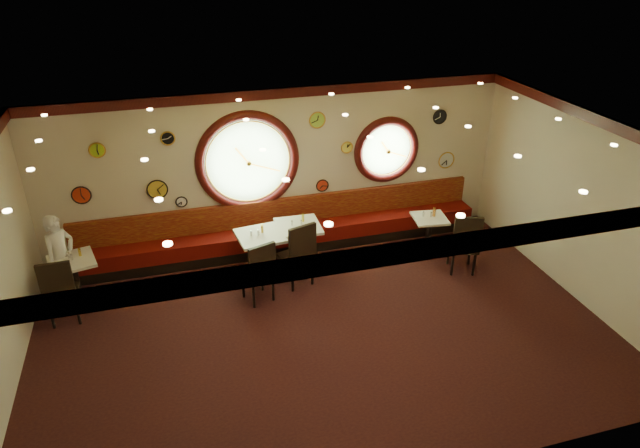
{
  "coord_description": "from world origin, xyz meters",
  "views": [
    {
      "loc": [
        -2.09,
        -7.05,
        5.72
      ],
      "look_at": [
        0.18,
        0.8,
        1.5
      ],
      "focal_mm": 32.0,
      "sensor_mm": 36.0,
      "label": 1
    }
  ],
  "objects_px": {
    "chair_b": "(260,269)",
    "condiment_b_pepper": "(258,232)",
    "chair_d": "(465,240)",
    "condiment_b_bottle": "(262,229)",
    "table_d": "(429,229)",
    "condiment_d_bottle": "(434,212)",
    "table_b": "(261,250)",
    "chair_c": "(299,251)",
    "condiment_a_pepper": "(72,257)",
    "condiment_a_bottle": "(80,252)",
    "condiment_c_salt": "(292,223)",
    "condiment_c_pepper": "(301,222)",
    "condiment_a_salt": "(69,255)",
    "table_c": "(299,240)",
    "condiment_d_pepper": "(431,214)",
    "condiment_c_bottle": "(303,218)",
    "condiment_d_salt": "(423,214)",
    "table_a": "(75,275)",
    "condiment_b_salt": "(251,233)",
    "waiter": "(62,257)",
    "chair_a": "(59,288)"
  },
  "relations": [
    {
      "from": "table_b",
      "to": "condiment_c_pepper",
      "type": "height_order",
      "value": "condiment_c_pepper"
    },
    {
      "from": "chair_b",
      "to": "condiment_c_salt",
      "type": "distance_m",
      "value": 1.3
    },
    {
      "from": "table_b",
      "to": "chair_c",
      "type": "xyz_separation_m",
      "value": [
        0.6,
        -0.48,
        0.16
      ]
    },
    {
      "from": "condiment_a_salt",
      "to": "condiment_a_pepper",
      "type": "height_order",
      "value": "condiment_a_pepper"
    },
    {
      "from": "condiment_a_pepper",
      "to": "condiment_c_salt",
      "type": "bearing_deg",
      "value": 0.75
    },
    {
      "from": "chair_b",
      "to": "condiment_c_pepper",
      "type": "bearing_deg",
      "value": 26.15
    },
    {
      "from": "condiment_a_pepper",
      "to": "condiment_a_bottle",
      "type": "distance_m",
      "value": 0.16
    },
    {
      "from": "condiment_a_salt",
      "to": "waiter",
      "type": "distance_m",
      "value": 0.2
    },
    {
      "from": "chair_d",
      "to": "condiment_b_salt",
      "type": "bearing_deg",
      "value": -176.21
    },
    {
      "from": "chair_b",
      "to": "condiment_a_bottle",
      "type": "distance_m",
      "value": 3.08
    },
    {
      "from": "chair_b",
      "to": "condiment_b_pepper",
      "type": "height_order",
      "value": "chair_b"
    },
    {
      "from": "condiment_b_bottle",
      "to": "condiment_b_pepper",
      "type": "bearing_deg",
      "value": -136.73
    },
    {
      "from": "condiment_c_bottle",
      "to": "condiment_d_bottle",
      "type": "distance_m",
      "value": 2.63
    },
    {
      "from": "chair_c",
      "to": "condiment_d_pepper",
      "type": "relative_size",
      "value": 7.47
    },
    {
      "from": "chair_b",
      "to": "chair_c",
      "type": "relative_size",
      "value": 0.92
    },
    {
      "from": "table_d",
      "to": "condiment_a_bottle",
      "type": "relative_size",
      "value": 5.15
    },
    {
      "from": "condiment_c_salt",
      "to": "waiter",
      "type": "distance_m",
      "value": 4.01
    },
    {
      "from": "condiment_b_bottle",
      "to": "condiment_d_pepper",
      "type": "bearing_deg",
      "value": 0.83
    },
    {
      "from": "waiter",
      "to": "chair_b",
      "type": "bearing_deg",
      "value": -67.18
    },
    {
      "from": "condiment_d_salt",
      "to": "condiment_b_pepper",
      "type": "height_order",
      "value": "condiment_b_pepper"
    },
    {
      "from": "table_b",
      "to": "condiment_d_pepper",
      "type": "height_order",
      "value": "table_b"
    },
    {
      "from": "table_a",
      "to": "condiment_b_salt",
      "type": "bearing_deg",
      "value": -2.79
    },
    {
      "from": "condiment_d_salt",
      "to": "condiment_b_pepper",
      "type": "xyz_separation_m",
      "value": [
        -3.32,
        -0.19,
        0.18
      ]
    },
    {
      "from": "table_d",
      "to": "condiment_d_bottle",
      "type": "xyz_separation_m",
      "value": [
        0.09,
        0.02,
        0.35
      ]
    },
    {
      "from": "condiment_b_salt",
      "to": "waiter",
      "type": "xyz_separation_m",
      "value": [
        -3.21,
        0.34,
        -0.15
      ]
    },
    {
      "from": "table_c",
      "to": "condiment_d_pepper",
      "type": "relative_size",
      "value": 8.45
    },
    {
      "from": "condiment_c_pepper",
      "to": "condiment_d_pepper",
      "type": "xyz_separation_m",
      "value": [
        2.62,
        -0.06,
        -0.17
      ]
    },
    {
      "from": "condiment_d_bottle",
      "to": "waiter",
      "type": "distance_m",
      "value": 6.87
    },
    {
      "from": "condiment_b_pepper",
      "to": "condiment_d_bottle",
      "type": "xyz_separation_m",
      "value": [
        3.53,
        0.14,
        -0.14
      ]
    },
    {
      "from": "condiment_c_salt",
      "to": "condiment_a_pepper",
      "type": "bearing_deg",
      "value": -179.25
    },
    {
      "from": "chair_c",
      "to": "chair_d",
      "type": "xyz_separation_m",
      "value": [
        3.01,
        -0.43,
        -0.03
      ]
    },
    {
      "from": "table_d",
      "to": "chair_d",
      "type": "height_order",
      "value": "chair_d"
    },
    {
      "from": "chair_c",
      "to": "condiment_a_bottle",
      "type": "distance_m",
      "value": 3.73
    },
    {
      "from": "chair_a",
      "to": "condiment_a_salt",
      "type": "height_order",
      "value": "chair_a"
    },
    {
      "from": "condiment_a_pepper",
      "to": "table_b",
      "type": "bearing_deg",
      "value": -2.6
    },
    {
      "from": "table_d",
      "to": "condiment_b_pepper",
      "type": "xyz_separation_m",
      "value": [
        -3.43,
        -0.12,
        0.49
      ]
    },
    {
      "from": "condiment_c_salt",
      "to": "condiment_a_pepper",
      "type": "relative_size",
      "value": 0.78
    },
    {
      "from": "condiment_d_salt",
      "to": "table_d",
      "type": "bearing_deg",
      "value": -34.92
    },
    {
      "from": "chair_d",
      "to": "condiment_b_bottle",
      "type": "xyz_separation_m",
      "value": [
        -3.56,
        0.98,
        0.26
      ]
    },
    {
      "from": "table_c",
      "to": "chair_b",
      "type": "distance_m",
      "value": 1.33
    },
    {
      "from": "condiment_c_salt",
      "to": "condiment_d_salt",
      "type": "xyz_separation_m",
      "value": [
        2.66,
        -0.02,
        -0.17
      ]
    },
    {
      "from": "condiment_d_salt",
      "to": "condiment_c_pepper",
      "type": "bearing_deg",
      "value": -179.95
    },
    {
      "from": "condiment_b_salt",
      "to": "condiment_d_salt",
      "type": "bearing_deg",
      "value": 2.97
    },
    {
      "from": "table_a",
      "to": "chair_a",
      "type": "relative_size",
      "value": 1.17
    },
    {
      "from": "table_a",
      "to": "waiter",
      "type": "height_order",
      "value": "waiter"
    },
    {
      "from": "condiment_b_bottle",
      "to": "condiment_d_bottle",
      "type": "xyz_separation_m",
      "value": [
        3.44,
        0.06,
        -0.16
      ]
    },
    {
      "from": "condiment_b_pepper",
      "to": "condiment_a_salt",
      "type": "bearing_deg",
      "value": 175.79
    },
    {
      "from": "chair_a",
      "to": "condiment_c_bottle",
      "type": "bearing_deg",
      "value": 10.07
    },
    {
      "from": "chair_b",
      "to": "condiment_b_bottle",
      "type": "relative_size",
      "value": 4.64
    },
    {
      "from": "chair_d",
      "to": "waiter",
      "type": "relative_size",
      "value": 0.48
    }
  ]
}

